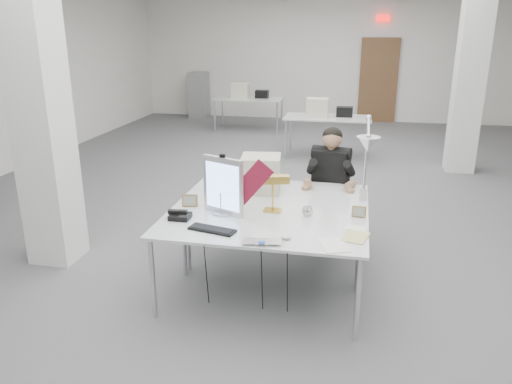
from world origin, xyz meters
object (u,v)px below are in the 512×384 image
Objects in this scene: desk_main at (261,227)px; architect_lamp at (366,166)px; seated_person at (331,167)px; laptop at (262,244)px; monitor at (223,186)px; beige_monitor at (261,174)px; office_chair at (330,196)px; desk_phone at (180,216)px; bankers_lamp at (273,194)px.

architect_lamp reaches higher than desk_main.
laptop is at bearing -91.15° from seated_person.
desk_main is 2.23× the size of architect_lamp.
beige_monitor is (0.21, 0.70, -0.08)m from monitor.
office_chair is at bearing 33.55° from beige_monitor.
office_chair is at bearing 68.72° from laptop.
desk_main is 0.72m from desk_phone.
office_chair is at bearing 78.82° from monitor.
laptop is at bearing -28.01° from desk_phone.
seated_person is 0.86m from beige_monitor.
seated_person is 3.04× the size of laptop.
seated_person is (-0.00, -0.05, 0.35)m from office_chair.
seated_person reaches higher than bankers_lamp.
desk_phone is at bearing -118.03° from office_chair.
monitor is 0.65× the size of architect_lamp.
seated_person is at bearing 71.13° from desk_main.
monitor is at bearing -176.25° from bankers_lamp.
desk_phone reaches higher than laptop.
beige_monitor is at bearing 92.18° from laptop.
monitor is 0.82m from laptop.
monitor reaches higher than laptop.
seated_person is 0.93m from architect_lamp.
desk_main is at bearing -1.95° from desk_phone.
architect_lamp reaches higher than bankers_lamp.
seated_person is 1.52m from monitor.
monitor is 1.34× the size of beige_monitor.
laptop is 1.36m from beige_monitor.
laptop is (0.47, -0.63, -0.25)m from monitor.
laptop is (0.09, -0.40, 0.02)m from desk_main.
architect_lamp is (0.35, -0.82, 0.26)m from seated_person.
laptop is 0.89× the size of bankers_lamp.
monitor reaches higher than desk_phone.
bankers_lamp is 0.87× the size of beige_monitor.
laptop is 1.69× the size of desk_phone.
laptop is at bearing -90.83° from office_chair.
seated_person is 5.14× the size of desk_phone.
bankers_lamp is 0.85m from desk_phone.
desk_main is 5.31× the size of bankers_lamp.
monitor is at bearing 31.09° from desk_phone.
seated_person is 1.75× the size of monitor.
desk_phone is (-0.72, 0.01, 0.03)m from desk_main.
monitor is 2.93× the size of desk_phone.
bankers_lamp is at bearing -100.56° from office_chair.
monitor is at bearing -164.28° from architect_lamp.
beige_monitor is (-0.68, -0.53, 0.04)m from seated_person.
architect_lamp is (1.24, 0.41, 0.14)m from monitor.
office_chair is at bearing 101.29° from seated_person.
architect_lamp is at bearing -55.43° from seated_person.
beige_monitor is 0.48× the size of architect_lamp.
monitor is 0.73m from beige_monitor.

